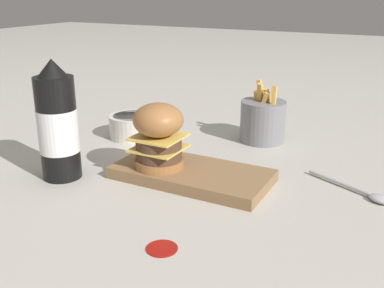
{
  "coord_description": "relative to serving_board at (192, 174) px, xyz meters",
  "views": [
    {
      "loc": [
        0.37,
        -0.68,
        0.35
      ],
      "look_at": [
        0.0,
        0.02,
        0.07
      ],
      "focal_mm": 42.0,
      "sensor_mm": 36.0,
      "label": 1
    }
  ],
  "objects": [
    {
      "name": "spoon",
      "position": [
        0.31,
        0.08,
        -0.01
      ],
      "size": [
        0.16,
        0.09,
        0.01
      ],
      "rotation": [
        0.0,
        0.0,
        5.84
      ],
      "color": "#B2B2B7",
      "rests_on": "ground_plane"
    },
    {
      "name": "serving_board",
      "position": [
        0.0,
        0.0,
        0.0
      ],
      "size": [
        0.3,
        0.14,
        0.02
      ],
      "color": "olive",
      "rests_on": "ground_plane"
    },
    {
      "name": "burger",
      "position": [
        -0.06,
        -0.01,
        0.07
      ],
      "size": [
        0.1,
        0.1,
        0.12
      ],
      "color": "#9E6638",
      "rests_on": "serving_board"
    },
    {
      "name": "ground_plane",
      "position": [
        -0.0,
        -0.02,
        -0.01
      ],
      "size": [
        6.0,
        6.0,
        0.0
      ],
      "primitive_type": "plane",
      "color": "#B7B2A8"
    },
    {
      "name": "ketchup_bottle",
      "position": [
        -0.23,
        -0.1,
        0.09
      ],
      "size": [
        0.08,
        0.08,
        0.23
      ],
      "color": "black",
      "rests_on": "ground_plane"
    },
    {
      "name": "ketchup_puddle",
      "position": [
        0.08,
        -0.23,
        -0.01
      ],
      "size": [
        0.05,
        0.05,
        0.0
      ],
      "color": "#9E140F",
      "rests_on": "ground_plane"
    },
    {
      "name": "side_bowl",
      "position": [
        -0.25,
        0.16,
        0.02
      ],
      "size": [
        0.11,
        0.11,
        0.06
      ],
      "color": "silver",
      "rests_on": "ground_plane"
    },
    {
      "name": "fries_basket",
      "position": [
        0.04,
        0.28,
        0.04
      ],
      "size": [
        0.11,
        0.11,
        0.15
      ],
      "color": "slate",
      "rests_on": "ground_plane"
    }
  ]
}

